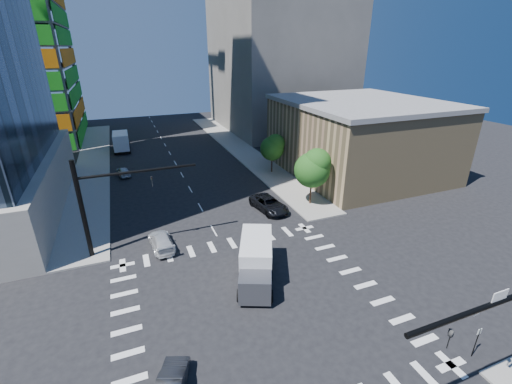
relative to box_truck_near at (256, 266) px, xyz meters
name	(u,v)px	position (x,y,z in m)	size (l,w,h in m)	color
ground	(256,306)	(-1.04, -2.73, -1.46)	(160.00, 160.00, 0.00)	black
road_markings	(256,306)	(-1.04, -2.73, -1.46)	(20.00, 20.00, 0.01)	silver
sidewalk_ne	(240,149)	(11.46, 37.27, -1.39)	(5.00, 60.00, 0.15)	gray
sidewalk_nw	(93,164)	(-13.54, 37.27, -1.39)	(5.00, 60.00, 0.15)	gray
commercial_building	(359,137)	(23.96, 19.27, 3.85)	(20.50, 22.50, 10.60)	tan
bg_building_ne	(278,64)	(25.96, 52.27, 12.54)	(24.00, 30.00, 28.00)	#635F59
signal_mast_nw	(100,199)	(-11.04, 8.77, 4.03)	(10.20, 0.40, 9.00)	black
tree_south	(314,168)	(11.59, 11.17, 3.23)	(4.16, 4.16, 6.82)	#382316
tree_north	(273,147)	(11.89, 23.17, 2.53)	(3.54, 3.52, 5.78)	#382316
no_parking_sign	(477,339)	(9.66, -11.73, -0.08)	(0.30, 0.06, 2.20)	black
car_nb_far	(269,204)	(6.20, 11.57, -0.68)	(2.59, 5.62, 1.56)	black
car_sb_near	(161,241)	(-6.46, 7.97, -0.77)	(1.93, 4.74, 1.38)	white
car_sb_mid	(123,172)	(-9.09, 29.96, -0.80)	(1.56, 3.87, 1.32)	#BABCC2
box_truck_near	(256,266)	(0.00, 0.00, 0.00)	(4.95, 6.84, 3.30)	black
box_truck_far	(121,142)	(-8.81, 44.44, 0.05)	(2.90, 6.55, 3.40)	black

